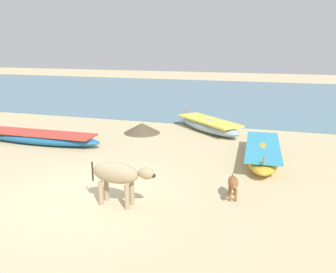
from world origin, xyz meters
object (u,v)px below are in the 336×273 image
at_px(fishing_boat_0, 41,138).
at_px(fishing_boat_4, 262,152).
at_px(cow_adult_dun, 118,175).
at_px(fishing_boat_3, 209,125).
at_px(calf_near_brown, 233,184).

bearing_deg(fishing_boat_0, fishing_boat_4, -177.77).
bearing_deg(cow_adult_dun, fishing_boat_3, 87.67).
relative_size(fishing_boat_0, cow_adult_dun, 3.01).
xyz_separation_m(fishing_boat_0, cow_adult_dun, (5.04, -3.90, 0.52)).
relative_size(fishing_boat_3, cow_adult_dun, 2.14).
height_order(fishing_boat_3, calf_near_brown, fishing_boat_3).
xyz_separation_m(fishing_boat_4, cow_adult_dun, (-3.13, -4.33, 0.48)).
bearing_deg(calf_near_brown, fishing_boat_3, -174.36).
distance_m(fishing_boat_3, calf_near_brown, 6.80).
bearing_deg(fishing_boat_4, fishing_boat_0, -89.60).
bearing_deg(calf_near_brown, fishing_boat_0, -119.91).
relative_size(fishing_boat_0, fishing_boat_3, 1.41).
bearing_deg(fishing_boat_0, fishing_boat_3, -147.57).
bearing_deg(calf_near_brown, cow_adult_dun, -75.95).
xyz_separation_m(fishing_boat_0, fishing_boat_4, (8.17, 0.43, 0.04)).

